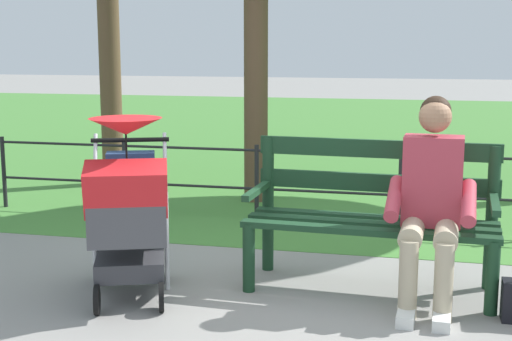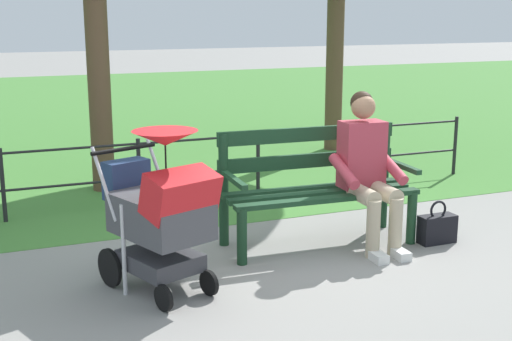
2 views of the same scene
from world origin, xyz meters
The scene contains 6 objects.
ground_plane centered at (0.00, 0.00, 0.00)m, with size 60.00×60.00×0.00m, color gray.
grass_lawn centered at (0.00, -8.80, 0.00)m, with size 40.00×16.00×0.01m, color #478438.
park_bench centered at (-0.50, -0.11, 0.53)m, with size 1.62×0.68×0.96m.
person_on_bench centered at (-0.87, 0.11, 0.68)m, with size 0.55×0.74×1.28m.
stroller centered at (0.96, 0.44, 0.59)m, with size 0.76×0.99×1.15m.
park_fence centered at (0.00, -1.69, 0.42)m, with size 6.39×0.04×0.70m.
Camera 1 is at (-0.80, 4.54, 1.59)m, focal length 50.81 mm.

